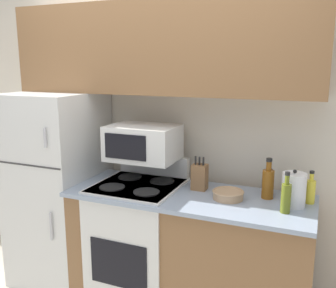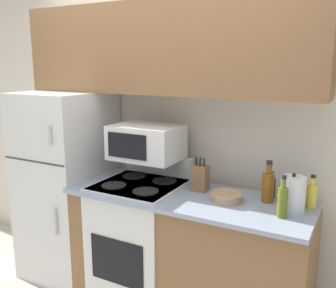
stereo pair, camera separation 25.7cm
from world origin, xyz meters
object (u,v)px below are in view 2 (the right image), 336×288
(stove, at_px, (141,240))
(bottle_soy_sauce, at_px, (272,187))
(refrigerator, at_px, (68,184))
(bowl, at_px, (227,196))
(bottle_whiskey, at_px, (268,186))
(microwave, at_px, (146,142))
(kettle, at_px, (293,194))
(bottle_olive_oil, at_px, (283,201))
(bottle_cooking_spray, at_px, (312,195))
(knife_block, at_px, (200,178))

(stove, xyz_separation_m, bottle_soy_sauce, (0.93, 0.23, 0.51))
(refrigerator, height_order, bowl, refrigerator)
(bottle_whiskey, bearing_deg, stove, -172.50)
(refrigerator, height_order, microwave, refrigerator)
(bowl, bearing_deg, kettle, 4.34)
(bottle_olive_oil, distance_m, kettle, 0.14)
(bottle_whiskey, distance_m, kettle, 0.19)
(microwave, xyz_separation_m, bottle_soy_sauce, (0.94, 0.11, -0.24))
(microwave, bearing_deg, kettle, -4.06)
(bottle_cooking_spray, bearing_deg, bottle_olive_oil, -120.09)
(refrigerator, bearing_deg, bottle_soy_sauce, 5.78)
(bottle_whiskey, relative_size, bottle_olive_oil, 1.08)
(kettle, bearing_deg, stove, -178.19)
(bottle_cooking_spray, bearing_deg, bowl, -165.78)
(bowl, xyz_separation_m, kettle, (0.42, 0.03, 0.08))
(bottle_soy_sauce, bearing_deg, bottle_cooking_spray, -18.69)
(refrigerator, bearing_deg, bottle_cooking_spray, 2.35)
(stove, distance_m, microwave, 0.76)
(bowl, height_order, kettle, kettle)
(bowl, bearing_deg, bottle_soy_sauce, 42.35)
(knife_block, height_order, bottle_olive_oil, bottle_olive_oil)
(microwave, height_order, bottle_olive_oil, microwave)
(stove, relative_size, bottle_soy_sauce, 6.13)
(stove, relative_size, kettle, 4.52)
(stove, xyz_separation_m, bottle_olive_oil, (1.06, -0.10, 0.54))
(refrigerator, height_order, knife_block, refrigerator)
(stove, height_order, bottle_whiskey, bottle_whiskey)
(microwave, height_order, bottle_whiskey, microwave)
(stove, relative_size, bottle_olive_oil, 4.25)
(bottle_soy_sauce, bearing_deg, knife_block, -167.45)
(refrigerator, xyz_separation_m, knife_block, (1.22, 0.07, 0.22))
(knife_block, relative_size, bottle_soy_sauce, 1.37)
(bottle_olive_oil, relative_size, bottle_cooking_spray, 1.18)
(refrigerator, relative_size, bottle_soy_sauce, 8.88)
(bottle_whiskey, xyz_separation_m, kettle, (0.17, -0.09, 0.00))
(bottle_cooking_spray, bearing_deg, kettle, -135.09)
(bowl, xyz_separation_m, bottle_cooking_spray, (0.51, 0.13, 0.05))
(bowl, bearing_deg, bottle_olive_oil, -14.61)
(bowl, relative_size, bottle_whiskey, 0.77)
(bottle_soy_sauce, bearing_deg, kettle, -47.95)
(refrigerator, distance_m, bottle_whiskey, 1.72)
(stove, distance_m, knife_block, 0.70)
(microwave, distance_m, bowl, 0.75)
(knife_block, height_order, bottle_soy_sauce, knife_block)
(knife_block, bearing_deg, kettle, -7.21)
(bottle_cooking_spray, xyz_separation_m, kettle, (-0.10, -0.10, 0.02))
(microwave, relative_size, bottle_soy_sauce, 2.87)
(stove, height_order, bottle_cooking_spray, bottle_cooking_spray)
(bowl, bearing_deg, bottle_whiskey, 26.03)
(knife_block, relative_size, bottle_cooking_spray, 1.12)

